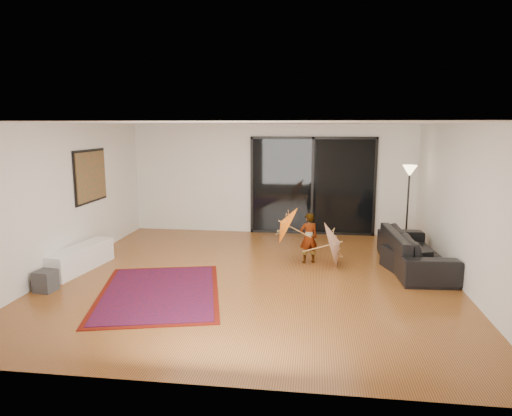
% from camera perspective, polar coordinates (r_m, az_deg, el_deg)
% --- Properties ---
extents(floor, '(7.00, 7.00, 0.00)m').
position_cam_1_polar(floor, '(8.23, -0.37, -8.58)').
color(floor, '#9A572A').
rests_on(floor, ground).
extents(ceiling, '(7.00, 7.00, 0.00)m').
position_cam_1_polar(ceiling, '(7.79, -0.40, 10.57)').
color(ceiling, white).
rests_on(ceiling, wall_back).
extents(wall_back, '(7.00, 0.00, 7.00)m').
position_cam_1_polar(wall_back, '(11.34, 2.01, 3.61)').
color(wall_back, silver).
rests_on(wall_back, floor).
extents(wall_front, '(7.00, 0.00, 7.00)m').
position_cam_1_polar(wall_front, '(4.54, -6.40, -6.50)').
color(wall_front, silver).
rests_on(wall_front, floor).
extents(wall_left, '(0.00, 7.00, 7.00)m').
position_cam_1_polar(wall_left, '(9.06, -22.91, 1.14)').
color(wall_left, silver).
rests_on(wall_left, floor).
extents(wall_right, '(0.00, 7.00, 7.00)m').
position_cam_1_polar(wall_right, '(8.20, 24.63, 0.15)').
color(wall_right, silver).
rests_on(wall_right, floor).
extents(sliding_door, '(3.06, 0.07, 2.40)m').
position_cam_1_polar(sliding_door, '(11.28, 7.05, 2.74)').
color(sliding_door, black).
rests_on(sliding_door, wall_back).
extents(painting, '(0.04, 1.28, 1.08)m').
position_cam_1_polar(painting, '(9.87, -19.95, 3.78)').
color(painting, black).
rests_on(painting, wall_left).
extents(media_console, '(0.61, 1.63, 0.44)m').
position_cam_1_polar(media_console, '(9.16, -21.09, -5.88)').
color(media_console, white).
rests_on(media_console, floor).
extents(speaker, '(0.33, 0.33, 0.34)m').
position_cam_1_polar(speaker, '(8.24, -24.82, -8.27)').
color(speaker, '#424244').
rests_on(speaker, floor).
extents(persian_rug, '(2.45, 3.00, 0.02)m').
position_cam_1_polar(persian_rug, '(7.63, -12.01, -10.27)').
color(persian_rug, '#530E07').
rests_on(persian_rug, floor).
extents(sofa, '(1.08, 2.43, 0.70)m').
position_cam_1_polar(sofa, '(9.11, 19.21, -5.02)').
color(sofa, black).
rests_on(sofa, floor).
extents(ottoman, '(0.89, 0.89, 0.40)m').
position_cam_1_polar(ottoman, '(9.06, 18.19, -6.00)').
color(ottoman, black).
rests_on(ottoman, floor).
extents(floor_lamp, '(0.31, 0.31, 1.81)m').
position_cam_1_polar(floor_lamp, '(10.51, 18.58, 3.01)').
color(floor_lamp, black).
rests_on(floor_lamp, floor).
extents(child, '(0.42, 0.35, 1.00)m').
position_cam_1_polar(child, '(8.97, 6.59, -3.74)').
color(child, '#999999').
rests_on(child, floor).
extents(parasol_orange, '(0.50, 0.78, 0.84)m').
position_cam_1_polar(parasol_orange, '(8.89, 3.07, -2.26)').
color(parasol_orange, orange).
rests_on(parasol_orange, child).
extents(parasol_white, '(0.53, 0.88, 0.91)m').
position_cam_1_polar(parasol_white, '(8.84, 10.48, -4.02)').
color(parasol_white, white).
rests_on(parasol_white, floor).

